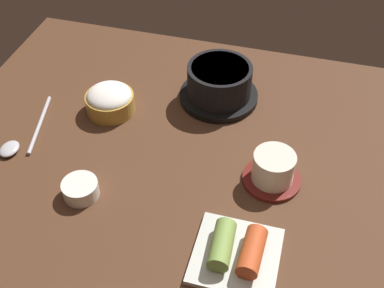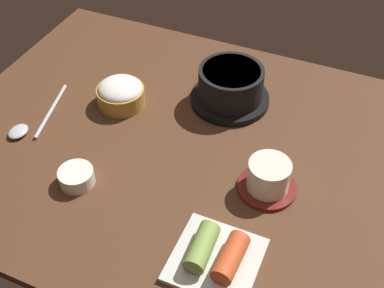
{
  "view_description": "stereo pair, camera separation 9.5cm",
  "coord_description": "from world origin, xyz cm",
  "px_view_note": "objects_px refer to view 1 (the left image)",
  "views": [
    {
      "loc": [
        19.9,
        -67.18,
        71.43
      ],
      "look_at": [
        2.0,
        -2.0,
        5.0
      ],
      "focal_mm": 46.07,
      "sensor_mm": 36.0,
      "label": 1
    },
    {
      "loc": [
        28.83,
        -64.04,
        71.43
      ],
      "look_at": [
        2.0,
        -2.0,
        5.0
      ],
      "focal_mm": 46.07,
      "sensor_mm": 36.0,
      "label": 2
    }
  ],
  "objects_px": {
    "rice_bowl": "(110,100)",
    "spoon": "(20,140)",
    "kimchi_plate": "(237,252)",
    "side_bowl_near": "(80,189)",
    "stone_pot": "(219,84)",
    "tea_cup_with_saucer": "(273,169)"
  },
  "relations": [
    {
      "from": "kimchi_plate",
      "to": "spoon",
      "type": "relative_size",
      "value": 0.72
    },
    {
      "from": "stone_pot",
      "to": "side_bowl_near",
      "type": "distance_m",
      "value": 0.38
    },
    {
      "from": "rice_bowl",
      "to": "side_bowl_near",
      "type": "bearing_deg",
      "value": -81.05
    },
    {
      "from": "tea_cup_with_saucer",
      "to": "spoon",
      "type": "height_order",
      "value": "tea_cup_with_saucer"
    },
    {
      "from": "rice_bowl",
      "to": "tea_cup_with_saucer",
      "type": "height_order",
      "value": "tea_cup_with_saucer"
    },
    {
      "from": "side_bowl_near",
      "to": "spoon",
      "type": "relative_size",
      "value": 0.34
    },
    {
      "from": "rice_bowl",
      "to": "spoon",
      "type": "xyz_separation_m",
      "value": [
        -0.14,
        -0.14,
        -0.02
      ]
    },
    {
      "from": "rice_bowl",
      "to": "kimchi_plate",
      "type": "xyz_separation_m",
      "value": [
        0.33,
        -0.29,
        -0.01
      ]
    },
    {
      "from": "rice_bowl",
      "to": "tea_cup_with_saucer",
      "type": "distance_m",
      "value": 0.38
    },
    {
      "from": "stone_pot",
      "to": "spoon",
      "type": "xyz_separation_m",
      "value": [
        -0.35,
        -0.24,
        -0.04
      ]
    },
    {
      "from": "rice_bowl",
      "to": "side_bowl_near",
      "type": "height_order",
      "value": "rice_bowl"
    },
    {
      "from": "kimchi_plate",
      "to": "side_bowl_near",
      "type": "bearing_deg",
      "value": 169.37
    },
    {
      "from": "tea_cup_with_saucer",
      "to": "kimchi_plate",
      "type": "height_order",
      "value": "tea_cup_with_saucer"
    },
    {
      "from": "tea_cup_with_saucer",
      "to": "spoon",
      "type": "bearing_deg",
      "value": -176.39
    },
    {
      "from": "spoon",
      "to": "side_bowl_near",
      "type": "bearing_deg",
      "value": -27.93
    },
    {
      "from": "stone_pot",
      "to": "kimchi_plate",
      "type": "relative_size",
      "value": 1.24
    },
    {
      "from": "stone_pot",
      "to": "spoon",
      "type": "distance_m",
      "value": 0.43
    },
    {
      "from": "stone_pot",
      "to": "side_bowl_near",
      "type": "xyz_separation_m",
      "value": [
        -0.18,
        -0.34,
        -0.02
      ]
    },
    {
      "from": "tea_cup_with_saucer",
      "to": "kimchi_plate",
      "type": "relative_size",
      "value": 0.79
    },
    {
      "from": "rice_bowl",
      "to": "tea_cup_with_saucer",
      "type": "relative_size",
      "value": 0.94
    },
    {
      "from": "kimchi_plate",
      "to": "spoon",
      "type": "height_order",
      "value": "kimchi_plate"
    },
    {
      "from": "stone_pot",
      "to": "side_bowl_near",
      "type": "bearing_deg",
      "value": -117.91
    }
  ]
}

